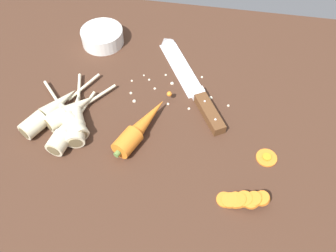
% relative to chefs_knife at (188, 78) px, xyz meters
% --- Properties ---
extents(ground_plane, '(1.20, 0.90, 0.04)m').
position_rel_chefs_knife_xyz_m(ground_plane, '(-0.02, -0.14, -0.03)').
color(ground_plane, '#42281C').
extents(chefs_knife, '(0.21, 0.32, 0.04)m').
position_rel_chefs_knife_xyz_m(chefs_knife, '(0.00, 0.00, 0.00)').
color(chefs_knife, silver).
rests_on(chefs_knife, ground_plane).
extents(whole_carrot, '(0.10, 0.19, 0.04)m').
position_rel_chefs_knife_xyz_m(whole_carrot, '(-0.08, -0.18, 0.01)').
color(whole_carrot, orange).
rests_on(whole_carrot, ground_plane).
extents(parsnip_front, '(0.08, 0.21, 0.04)m').
position_rel_chefs_knife_xyz_m(parsnip_front, '(-0.22, -0.17, 0.01)').
color(parsnip_front, beige).
rests_on(parsnip_front, ground_plane).
extents(parsnip_mid_left, '(0.16, 0.16, 0.04)m').
position_rel_chefs_knife_xyz_m(parsnip_mid_left, '(-0.24, -0.17, 0.01)').
color(parsnip_mid_left, beige).
rests_on(parsnip_mid_left, ground_plane).
extents(parsnip_mid_right, '(0.12, 0.21, 0.04)m').
position_rel_chefs_knife_xyz_m(parsnip_mid_right, '(-0.29, -0.17, 0.01)').
color(parsnip_mid_right, beige).
rests_on(parsnip_mid_right, ground_plane).
extents(parsnip_back, '(0.13, 0.16, 0.04)m').
position_rel_chefs_knife_xyz_m(parsnip_back, '(-0.24, -0.16, 0.01)').
color(parsnip_back, beige).
rests_on(parsnip_back, ground_plane).
extents(parsnip_outer, '(0.06, 0.18, 0.04)m').
position_rel_chefs_knife_xyz_m(parsnip_outer, '(-0.23, -0.21, 0.01)').
color(parsnip_outer, beige).
rests_on(parsnip_outer, ground_plane).
extents(carrot_slice_stack, '(0.10, 0.04, 0.03)m').
position_rel_chefs_knife_xyz_m(carrot_slice_stack, '(0.14, -0.31, 0.01)').
color(carrot_slice_stack, orange).
rests_on(carrot_slice_stack, ground_plane).
extents(carrot_slice_stray_near, '(0.04, 0.04, 0.01)m').
position_rel_chefs_knife_xyz_m(carrot_slice_stray_near, '(0.19, -0.20, -0.00)').
color(carrot_slice_stray_near, orange).
rests_on(carrot_slice_stray_near, ground_plane).
extents(prep_bowl, '(0.11, 0.11, 0.04)m').
position_rel_chefs_knife_xyz_m(prep_bowl, '(-0.24, 0.10, 0.01)').
color(prep_bowl, white).
rests_on(prep_bowl, ground_plane).
extents(mince_crumbs, '(0.24, 0.11, 0.01)m').
position_rel_chefs_knife_xyz_m(mince_crumbs, '(-0.03, -0.04, -0.00)').
color(mince_crumbs, beige).
rests_on(mince_crumbs, ground_plane).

